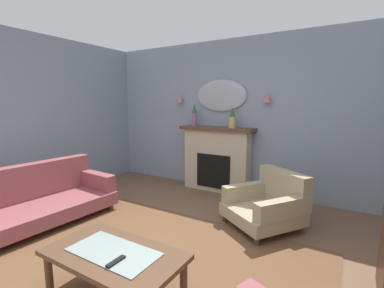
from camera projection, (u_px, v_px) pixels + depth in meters
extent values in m
cube|color=brown|center=(138.00, 282.00, 2.48)|extent=(6.63, 6.63, 0.10)
cube|color=#8C9EB2|center=(249.00, 117.00, 4.70)|extent=(6.63, 0.10, 2.68)
cube|color=brown|center=(152.00, 266.00, 2.64)|extent=(3.20, 2.40, 0.01)
cube|color=beige|center=(217.00, 160.00, 4.89)|extent=(1.20, 0.28, 1.10)
cube|color=black|center=(214.00, 171.00, 4.83)|extent=(0.64, 0.12, 0.60)
cube|color=brown|center=(217.00, 129.00, 4.79)|extent=(1.36, 0.36, 0.06)
cylinder|color=#9E6084|center=(194.00, 119.00, 4.98)|extent=(0.08, 0.08, 0.24)
cone|color=#2D6633|center=(194.00, 108.00, 4.95)|extent=(0.10, 0.10, 0.16)
cylinder|color=tan|center=(232.00, 122.00, 4.60)|extent=(0.12, 0.12, 0.19)
cone|color=#2D6633|center=(232.00, 112.00, 4.57)|extent=(0.10, 0.10, 0.16)
ellipsoid|color=#B2BCC6|center=(221.00, 96.00, 4.83)|extent=(0.96, 0.06, 0.56)
cone|color=#D17066|center=(180.00, 99.00, 5.23)|extent=(0.14, 0.14, 0.14)
cone|color=#D17066|center=(267.00, 98.00, 4.36)|extent=(0.14, 0.14, 0.14)
cube|color=brown|center=(114.00, 255.00, 2.09)|extent=(1.10, 0.60, 0.04)
cube|color=#8C9E99|center=(114.00, 252.00, 2.09)|extent=(0.72, 0.36, 0.01)
cylinder|color=brown|center=(49.00, 277.00, 2.17)|extent=(0.06, 0.06, 0.40)
cylinder|color=brown|center=(98.00, 249.00, 2.58)|extent=(0.06, 0.06, 0.40)
cylinder|color=brown|center=(184.00, 284.00, 2.08)|extent=(0.06, 0.06, 0.40)
cube|color=black|center=(116.00, 262.00, 1.94)|extent=(0.04, 0.16, 0.02)
cube|color=#934C51|center=(46.00, 209.00, 3.57)|extent=(0.95, 1.75, 0.18)
cube|color=#934C51|center=(31.00, 181.00, 3.72)|extent=(0.29, 1.71, 0.48)
cube|color=#934C51|center=(96.00, 180.00, 4.17)|extent=(0.76, 0.21, 0.24)
cylinder|color=brown|center=(111.00, 207.00, 4.02)|extent=(0.07, 0.07, 0.10)
cylinder|color=brown|center=(84.00, 198.00, 4.41)|extent=(0.07, 0.07, 0.10)
cube|color=tan|center=(262.00, 214.00, 3.45)|extent=(1.11, 1.11, 0.16)
cube|color=tan|center=(284.00, 187.00, 3.55)|extent=(0.75, 0.58, 0.45)
cube|color=tan|center=(247.00, 192.00, 3.73)|extent=(0.52, 0.67, 0.22)
cube|color=tan|center=(282.00, 209.00, 3.12)|extent=(0.52, 0.67, 0.22)
cylinder|color=brown|center=(225.00, 218.00, 3.64)|extent=(0.06, 0.06, 0.10)
cylinder|color=brown|center=(257.00, 241.00, 3.03)|extent=(0.06, 0.06, 0.10)
cylinder|color=brown|center=(265.00, 210.00, 3.92)|extent=(0.06, 0.06, 0.10)
cylinder|color=brown|center=(302.00, 229.00, 3.31)|extent=(0.06, 0.06, 0.10)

